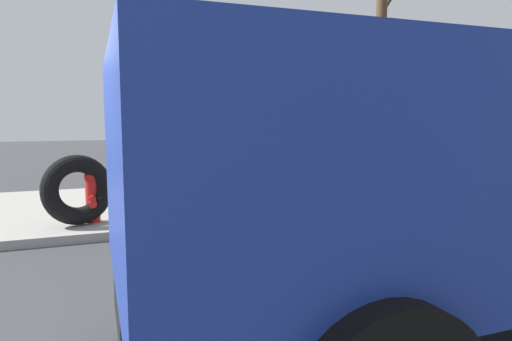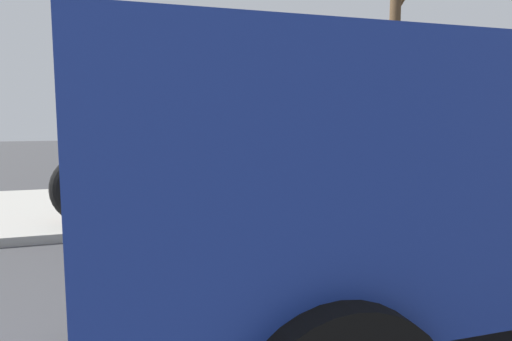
{
  "view_description": "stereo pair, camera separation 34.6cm",
  "coord_description": "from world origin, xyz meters",
  "px_view_note": "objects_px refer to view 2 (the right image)",
  "views": [
    {
      "loc": [
        -0.82,
        -3.35,
        1.95
      ],
      "look_at": [
        1.4,
        2.42,
        1.24
      ],
      "focal_mm": 31.29,
      "sensor_mm": 36.0,
      "label": 1
    },
    {
      "loc": [
        -0.49,
        -3.46,
        1.95
      ],
      "look_at": [
        1.4,
        2.42,
        1.24
      ],
      "focal_mm": 31.29,
      "sensor_mm": 36.0,
      "label": 2
    }
  ],
  "objects_px": {
    "loose_tire": "(86,188)",
    "stop_sign": "(264,130)",
    "bare_tree": "(393,74)",
    "fire_hydrant": "(101,193)"
  },
  "relations": [
    {
      "from": "loose_tire",
      "to": "stop_sign",
      "type": "xyz_separation_m",
      "value": [
        3.13,
        -0.4,
        0.98
      ]
    },
    {
      "from": "loose_tire",
      "to": "bare_tree",
      "type": "height_order",
      "value": "bare_tree"
    },
    {
      "from": "fire_hydrant",
      "to": "bare_tree",
      "type": "xyz_separation_m",
      "value": [
        6.8,
        1.2,
        2.4
      ]
    },
    {
      "from": "fire_hydrant",
      "to": "bare_tree",
      "type": "bearing_deg",
      "value": 10.02
    },
    {
      "from": "stop_sign",
      "to": "bare_tree",
      "type": "xyz_separation_m",
      "value": [
        3.91,
        1.73,
        1.31
      ]
    },
    {
      "from": "loose_tire",
      "to": "stop_sign",
      "type": "distance_m",
      "value": 3.3
    },
    {
      "from": "bare_tree",
      "to": "loose_tire",
      "type": "bearing_deg",
      "value": -169.3
    },
    {
      "from": "fire_hydrant",
      "to": "loose_tire",
      "type": "relative_size",
      "value": 0.78
    },
    {
      "from": "stop_sign",
      "to": "bare_tree",
      "type": "relative_size",
      "value": 0.4
    },
    {
      "from": "stop_sign",
      "to": "fire_hydrant",
      "type": "bearing_deg",
      "value": 169.74
    }
  ]
}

